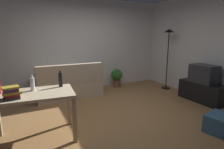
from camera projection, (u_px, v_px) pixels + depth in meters
ground_plane at (119, 115)px, 3.74m from camera, size 5.20×4.40×0.02m
wall_rear at (83, 45)px, 5.38m from camera, size 5.20×0.10×2.70m
wall_right at (207, 46)px, 4.61m from camera, size 0.10×4.40×2.70m
couch at (69, 86)px, 4.78m from camera, size 1.66×0.84×0.92m
tv_stand at (202, 92)px, 4.48m from camera, size 0.44×1.10×0.48m
tv at (204, 74)px, 4.39m from camera, size 0.41×0.60×0.44m
torchiere_lamp at (169, 43)px, 5.33m from camera, size 0.32×0.32×1.81m
desk at (33, 100)px, 2.73m from camera, size 1.27×0.82×0.76m
potted_plant at (117, 77)px, 5.76m from camera, size 0.36×0.36×0.57m
storage_box at (219, 123)px, 3.06m from camera, size 0.54×0.43×0.30m
bottle_clear at (32, 84)px, 2.81m from camera, size 0.07×0.07×0.25m
bottle_dark at (61, 80)px, 3.02m from camera, size 0.06×0.06×0.27m
book_stack at (12, 93)px, 2.44m from camera, size 0.25×0.20×0.17m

